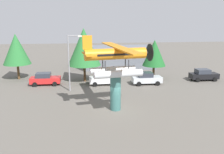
% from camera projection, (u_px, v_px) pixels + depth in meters
% --- Properties ---
extents(ground_plane, '(140.00, 140.00, 0.00)m').
position_uv_depth(ground_plane, '(115.00, 109.00, 25.01)').
color(ground_plane, '#605B54').
extents(display_pedestal, '(1.10, 1.10, 3.68)m').
position_uv_depth(display_pedestal, '(116.00, 93.00, 24.57)').
color(display_pedestal, '#386B66').
rests_on(display_pedestal, ground).
extents(floatplane_monument, '(7.10, 10.44, 4.00)m').
position_uv_depth(floatplane_monument, '(117.00, 59.00, 23.78)').
color(floatplane_monument, silver).
rests_on(floatplane_monument, display_pedestal).
extents(car_near_red, '(4.20, 2.02, 1.76)m').
position_uv_depth(car_near_red, '(45.00, 79.00, 34.10)').
color(car_near_red, red).
rests_on(car_near_red, ground).
extents(car_mid_white, '(4.20, 2.02, 1.76)m').
position_uv_depth(car_mid_white, '(104.00, 79.00, 34.21)').
color(car_mid_white, white).
rests_on(car_mid_white, ground).
extents(car_far_silver, '(4.20, 2.02, 1.76)m').
position_uv_depth(car_far_silver, '(146.00, 78.00, 34.41)').
color(car_far_silver, silver).
rests_on(car_far_silver, ground).
extents(car_distant_black, '(4.20, 2.02, 1.76)m').
position_uv_depth(car_distant_black, '(204.00, 75.00, 36.57)').
color(car_distant_black, black).
rests_on(car_distant_black, ground).
extents(streetlight_primary, '(1.84, 0.28, 7.24)m').
position_uv_depth(streetlight_primary, '(70.00, 59.00, 30.46)').
color(streetlight_primary, gray).
rests_on(streetlight_primary, ground).
extents(storefront_building, '(13.31, 6.13, 4.01)m').
position_uv_depth(storefront_building, '(119.00, 57.00, 46.17)').
color(storefront_building, slate).
rests_on(storefront_building, ground).
extents(tree_west, '(4.15, 4.15, 7.00)m').
position_uv_depth(tree_west, '(16.00, 49.00, 36.46)').
color(tree_west, brown).
rests_on(tree_west, ground).
extents(tree_east, '(4.86, 4.86, 7.89)m').
position_uv_depth(tree_east, '(84.00, 47.00, 35.05)').
color(tree_east, brown).
rests_on(tree_east, ground).
extents(tree_center_back, '(3.60, 3.60, 6.05)m').
position_uv_depth(tree_center_back, '(154.00, 53.00, 37.16)').
color(tree_center_back, brown).
rests_on(tree_center_back, ground).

